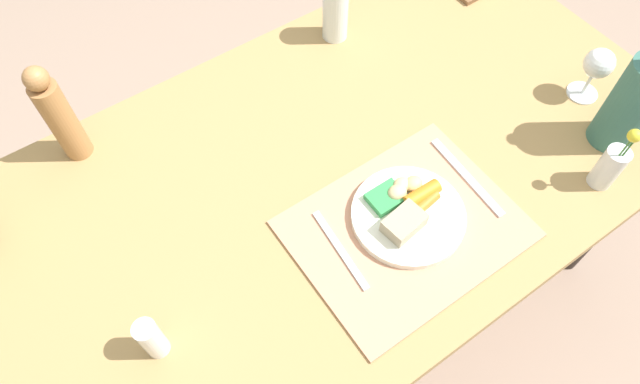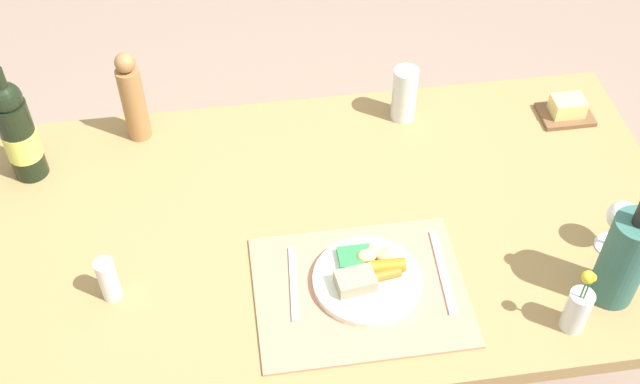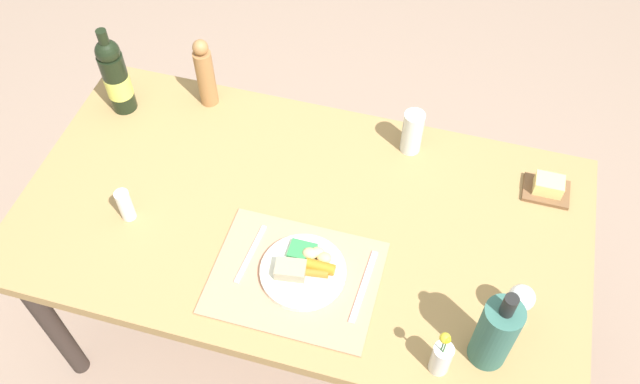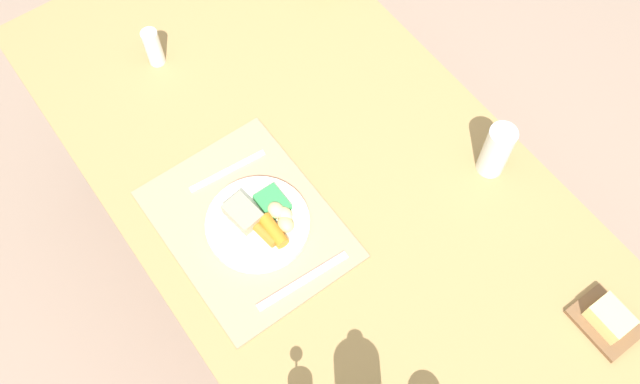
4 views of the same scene
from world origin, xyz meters
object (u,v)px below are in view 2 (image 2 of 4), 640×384
object	(u,v)px
dinner_plate	(367,276)
wine_glass	(622,218)
wine_bottle	(18,131)
knife	(443,271)
dining_table	(325,244)
salt_shaker	(108,279)
flower_vase	(578,308)
fork	(293,283)
water_tumbler	(404,97)
butter_dish	(567,110)
pepper_mill	(133,98)
cooler_bottle	(624,258)

from	to	relation	value
dinner_plate	wine_glass	bearing A→B (deg)	2.23
wine_bottle	knife	bearing A→B (deg)	-26.12
dining_table	knife	xyz separation A→B (m)	(0.22, -0.18, 0.08)
salt_shaker	flower_vase	size ratio (longest dim) A/B	0.60
fork	wine_glass	bearing A→B (deg)	5.11
salt_shaker	flower_vase	bearing A→B (deg)	-12.89
fork	water_tumbler	xyz separation A→B (m)	(0.34, 0.49, 0.05)
dining_table	butter_dish	distance (m)	0.71
wine_bottle	water_tumbler	world-z (taller)	wine_bottle
salt_shaker	dinner_plate	bearing A→B (deg)	-4.81
fork	flower_vase	xyz separation A→B (m)	(0.53, -0.18, 0.05)
flower_vase	water_tumbler	size ratio (longest dim) A/B	1.21
fork	pepper_mill	distance (m)	0.61
cooler_bottle	salt_shaker	bearing A→B (deg)	172.04
salt_shaker	cooler_bottle	size ratio (longest dim) A/B	0.38
pepper_mill	flower_vase	xyz separation A→B (m)	(0.85, -0.69, -0.06)
knife	pepper_mill	bearing A→B (deg)	143.12
fork	cooler_bottle	xyz separation A→B (m)	(0.64, -0.11, 0.10)
cooler_bottle	dining_table	bearing A→B (deg)	153.59
wine_glass	pepper_mill	bearing A→B (deg)	153.37
salt_shaker	wine_glass	world-z (taller)	wine_glass
knife	wine_bottle	world-z (taller)	wine_bottle
dining_table	cooler_bottle	size ratio (longest dim) A/B	5.72
knife	water_tumbler	size ratio (longest dim) A/B	1.51
knife	cooler_bottle	xyz separation A→B (m)	(0.33, -0.10, 0.10)
salt_shaker	wine_bottle	world-z (taller)	wine_bottle
pepper_mill	cooler_bottle	size ratio (longest dim) A/B	0.88
fork	butter_dish	xyz separation A→B (m)	(0.74, 0.43, 0.01)
wine_bottle	water_tumbler	distance (m)	0.91
wine_glass	knife	bearing A→B (deg)	-176.72
dining_table	butter_dish	xyz separation A→B (m)	(0.65, 0.27, 0.09)
fork	water_tumbler	distance (m)	0.59
salt_shaker	water_tumbler	distance (m)	0.84
pepper_mill	knife	bearing A→B (deg)	-39.93
wine_bottle	wine_glass	size ratio (longest dim) A/B	2.33
butter_dish	cooler_bottle	bearing A→B (deg)	-100.98
water_tumbler	salt_shaker	bearing A→B (deg)	-147.04
salt_shaker	wine_bottle	size ratio (longest dim) A/B	0.35
butter_dish	salt_shaker	bearing A→B (deg)	-160.30
dinner_plate	cooler_bottle	bearing A→B (deg)	-11.27
knife	pepper_mill	world-z (taller)	pepper_mill
knife	butter_dish	xyz separation A→B (m)	(0.43, 0.44, 0.01)
dining_table	cooler_bottle	bearing A→B (deg)	-26.41
butter_dish	wine_bottle	bearing A→B (deg)	-179.52
pepper_mill	water_tumbler	xyz separation A→B (m)	(0.65, -0.03, -0.05)
butter_dish	water_tumbler	world-z (taller)	water_tumbler
fork	flower_vase	bearing A→B (deg)	-13.79
wine_bottle	pepper_mill	bearing A→B (deg)	20.83
flower_vase	butter_dish	bearing A→B (deg)	70.75
water_tumbler	cooler_bottle	size ratio (longest dim) A/B	0.52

